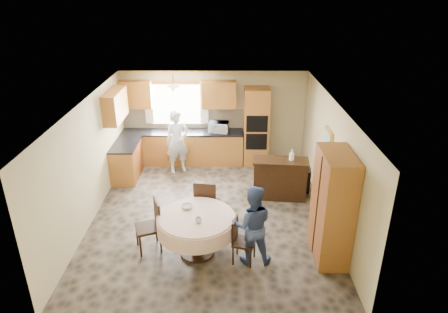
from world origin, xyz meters
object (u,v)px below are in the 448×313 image
Objects in this scene: person_dining at (252,225)px; dining_table at (196,224)px; chair_left at (152,223)px; chair_right at (240,238)px; person_sink at (178,142)px; cupboard at (332,207)px; chair_back at (206,202)px; oven_tower at (256,127)px; sideboard at (280,180)px.

dining_table is at bearing -10.92° from person_dining.
chair_left is 1.88m from person_dining.
dining_table is 1.02m from person_dining.
chair_right is 4.02m from person_sink.
chair_right is at bearing -173.60° from cupboard.
chair_left is at bearing -115.32° from person_sink.
chair_back is 0.65× the size of person_sink.
chair_right is 0.34m from person_dining.
oven_tower is 1.69× the size of sideboard.
dining_table is at bearing 91.04° from chair_right.
oven_tower is 2.10× the size of chair_left.
chair_right is 0.52× the size of person_sink.
person_sink is at bearing -64.89° from person_dining.
person_sink is at bearing 157.23° from sideboard.
chair_right is (-0.55, -4.26, -0.58)m from oven_tower.
oven_tower is at bearing 129.41° from chair_left.
sideboard is at bearing -77.17° from oven_tower.
cupboard is 1.46m from person_dining.
sideboard is 2.53m from chair_right.
person_sink is (-0.72, 3.51, 0.20)m from dining_table.
person_dining is at bearing -88.40° from person_sink.
oven_tower is 1.04× the size of cupboard.
cupboard reaches higher than dining_table.
chair_left is (-3.26, 0.18, -0.46)m from cupboard.
person_sink is at bearing -62.97° from chair_back.
person_dining is (-0.79, -2.32, 0.31)m from sideboard.
chair_left reaches higher than dining_table.
chair_right reaches higher than dining_table.
chair_right is (0.65, -1.06, -0.12)m from chair_back.
person_sink is (-0.86, 2.65, 0.23)m from chair_back.
person_dining is at bearing -102.67° from sideboard.
dining_table is 0.83m from chair_right.
chair_back reaches higher than sideboard.
oven_tower reaches higher than person_sink.
person_sink is (0.12, 3.35, 0.28)m from chair_left.
sideboard is 0.83× the size of person_dining.
oven_tower is 2.07m from sideboard.
person_sink is at bearing -165.27° from oven_tower.
oven_tower is 2.44× the size of chair_right.
chair_back is (0.98, 0.70, 0.04)m from chair_left.
chair_left reaches higher than sideboard.
person_dining reaches higher than chair_right.
sideboard is 0.61× the size of cupboard.
oven_tower is at bearing -94.49° from person_dining.
chair_left is (-0.84, 0.16, -0.08)m from dining_table.
sideboard is 1.45× the size of chair_right.
chair_right is at bearing -97.41° from oven_tower.
chair_back is 1.25m from chair_right.
cupboard is at bearing -75.28° from oven_tower.
person_dining reaches higher than chair_back.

